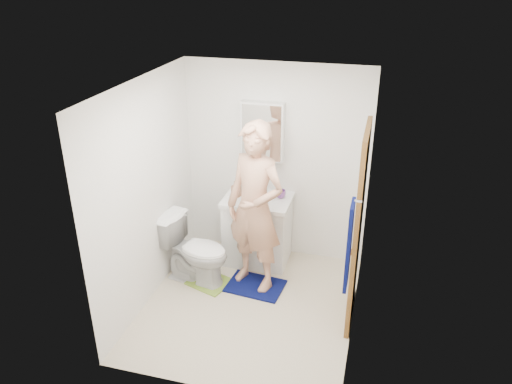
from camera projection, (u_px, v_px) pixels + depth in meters
floor at (249, 306)px, 5.41m from camera, size 2.20×2.40×0.02m
ceiling at (248, 84)px, 4.38m from camera, size 2.20×2.40×0.02m
wall_back at (276, 163)px, 5.96m from camera, size 2.20×0.02×2.40m
wall_front at (206, 275)px, 3.84m from camera, size 2.20×0.02×2.40m
wall_left at (145, 194)px, 5.16m from camera, size 0.02×2.40×2.40m
wall_right at (363, 221)px, 4.64m from camera, size 0.02×2.40×2.40m
vanity_cabinet at (258, 231)px, 6.07m from camera, size 0.75×0.55×0.80m
countertop at (258, 200)px, 5.89m from camera, size 0.79×0.59×0.05m
sink_basin at (258, 199)px, 5.89m from camera, size 0.40×0.40×0.03m
faucet at (261, 187)px, 6.01m from camera, size 0.03×0.03×0.12m
medicine_cabinet at (263, 132)px, 5.76m from camera, size 0.50×0.12×0.70m
mirror_panel at (261, 133)px, 5.71m from camera, size 0.46×0.01×0.66m
door at (358, 229)px, 4.85m from camera, size 0.05×0.80×2.05m
door_knob at (350, 252)px, 4.62m from camera, size 0.07×0.07×0.07m
towel at (349, 246)px, 4.14m from camera, size 0.03×0.24×0.80m
towel_hook at (358, 201)px, 3.95m from camera, size 0.06×0.02×0.02m
toilet at (195, 250)px, 5.68m from camera, size 0.86×0.59×0.81m
bath_mat at (255, 286)px, 5.71m from camera, size 0.67×0.51×0.02m
green_rug at (210, 282)px, 5.79m from camera, size 0.55×0.51×0.02m
soap_dispenser at (236, 188)px, 5.89m from camera, size 0.12×0.12×0.20m
toothbrush_cup at (281, 194)px, 5.87m from camera, size 0.15×0.15×0.10m
man at (255, 208)px, 5.36m from camera, size 0.82×0.68×1.92m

